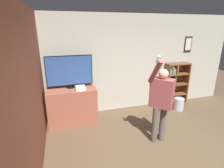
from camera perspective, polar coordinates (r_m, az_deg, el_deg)
The scene contains 9 objects.
wall_back at distance 5.04m, azimuth 5.40°, elevation 6.62°, with size 6.63×0.09×2.70m.
wall_side_brick at distance 3.40m, azimuth -24.06°, elevation -0.50°, with size 0.06×4.23×2.70m.
tv_ledge at distance 4.57m, azimuth -12.83°, elevation -6.82°, with size 1.18×0.65×0.91m.
television at distance 4.37m, azimuth -13.71°, elevation 4.03°, with size 1.11×0.22×0.80m.
game_console at distance 4.27m, azimuth -10.31°, elevation -1.26°, with size 0.23×0.22×0.09m.
remote_loose at distance 4.19m, azimuth -10.68°, elevation -2.12°, with size 0.09×0.14×0.02m.
bookshelf at distance 5.76m, azimuth 19.54°, elevation -0.06°, with size 0.75×0.28×1.31m.
person at distance 3.65m, azimuth 15.76°, elevation -4.91°, with size 0.58×0.54×1.88m.
waste_bin at distance 5.55m, azimuth 21.00°, elevation -6.15°, with size 0.28×0.28×0.36m.
Camera 1 is at (-1.87, -1.91, 2.34)m, focal length 28.00 mm.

